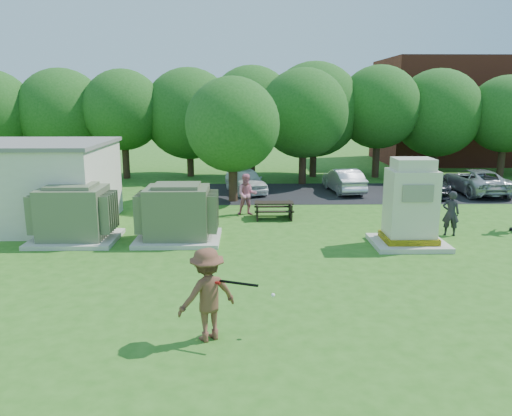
{
  "coord_description": "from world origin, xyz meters",
  "views": [
    {
      "loc": [
        -0.32,
        -12.93,
        5.07
      ],
      "look_at": [
        0.0,
        4.0,
        1.3
      ],
      "focal_mm": 35.0,
      "sensor_mm": 36.0,
      "label": 1
    }
  ],
  "objects_px": {
    "person_by_generator": "(451,213)",
    "car_white": "(246,180)",
    "car_silver_a": "(344,180)",
    "car_silver_b": "(476,181)",
    "transformer_left": "(74,215)",
    "car_dark": "(425,181)",
    "person_at_picnic": "(247,195)",
    "picnic_table": "(274,208)",
    "transformer_right": "(178,214)",
    "generator_cabinet": "(410,208)",
    "batter": "(207,294)"
  },
  "relations": [
    {
      "from": "car_white",
      "to": "generator_cabinet",
      "type": "bearing_deg",
      "value": -77.47
    },
    {
      "from": "car_silver_a",
      "to": "generator_cabinet",
      "type": "bearing_deg",
      "value": 85.31
    },
    {
      "from": "batter",
      "to": "car_silver_a",
      "type": "bearing_deg",
      "value": -140.54
    },
    {
      "from": "car_dark",
      "to": "picnic_table",
      "type": "bearing_deg",
      "value": -137.35
    },
    {
      "from": "transformer_right",
      "to": "batter",
      "type": "relative_size",
      "value": 1.48
    },
    {
      "from": "transformer_left",
      "to": "car_dark",
      "type": "distance_m",
      "value": 18.0
    },
    {
      "from": "person_by_generator",
      "to": "car_white",
      "type": "bearing_deg",
      "value": -35.83
    },
    {
      "from": "person_at_picnic",
      "to": "car_dark",
      "type": "height_order",
      "value": "person_at_picnic"
    },
    {
      "from": "generator_cabinet",
      "to": "person_by_generator",
      "type": "bearing_deg",
      "value": 32.76
    },
    {
      "from": "generator_cabinet",
      "to": "car_silver_a",
      "type": "relative_size",
      "value": 0.78
    },
    {
      "from": "transformer_left",
      "to": "generator_cabinet",
      "type": "relative_size",
      "value": 0.98
    },
    {
      "from": "generator_cabinet",
      "to": "transformer_left",
      "type": "bearing_deg",
      "value": 176.24
    },
    {
      "from": "car_dark",
      "to": "transformer_left",
      "type": "bearing_deg",
      "value": -141.28
    },
    {
      "from": "transformer_left",
      "to": "car_silver_a",
      "type": "relative_size",
      "value": 0.76
    },
    {
      "from": "person_by_generator",
      "to": "car_silver_a",
      "type": "xyz_separation_m",
      "value": [
        -2.32,
        8.76,
        -0.2
      ]
    },
    {
      "from": "car_white",
      "to": "car_silver_b",
      "type": "xyz_separation_m",
      "value": [
        12.36,
        -0.53,
        0.0
      ]
    },
    {
      "from": "transformer_right",
      "to": "car_dark",
      "type": "distance_m",
      "value": 14.88
    },
    {
      "from": "transformer_right",
      "to": "picnic_table",
      "type": "height_order",
      "value": "transformer_right"
    },
    {
      "from": "person_at_picnic",
      "to": "transformer_right",
      "type": "bearing_deg",
      "value": -125.45
    },
    {
      "from": "batter",
      "to": "car_dark",
      "type": "relative_size",
      "value": 0.42
    },
    {
      "from": "transformer_right",
      "to": "car_white",
      "type": "xyz_separation_m",
      "value": [
        2.42,
        9.33,
        -0.31
      ]
    },
    {
      "from": "transformer_right",
      "to": "car_silver_a",
      "type": "relative_size",
      "value": 0.76
    },
    {
      "from": "person_at_picnic",
      "to": "car_silver_b",
      "type": "relative_size",
      "value": 0.38
    },
    {
      "from": "picnic_table",
      "to": "car_silver_a",
      "type": "xyz_separation_m",
      "value": [
        4.12,
        5.93,
        0.21
      ]
    },
    {
      "from": "picnic_table",
      "to": "car_white",
      "type": "bearing_deg",
      "value": 101.38
    },
    {
      "from": "transformer_left",
      "to": "car_dark",
      "type": "xyz_separation_m",
      "value": [
        15.71,
        8.77,
        -0.27
      ]
    },
    {
      "from": "car_silver_a",
      "to": "person_at_picnic",
      "type": "bearing_deg",
      "value": 38.27
    },
    {
      "from": "person_at_picnic",
      "to": "car_silver_b",
      "type": "xyz_separation_m",
      "value": [
        12.29,
        4.83,
        -0.25
      ]
    },
    {
      "from": "person_at_picnic",
      "to": "person_by_generator",
      "type": "bearing_deg",
      "value": -28.06
    },
    {
      "from": "person_by_generator",
      "to": "car_white",
      "type": "height_order",
      "value": "person_by_generator"
    },
    {
      "from": "car_silver_b",
      "to": "person_by_generator",
      "type": "bearing_deg",
      "value": 60.23
    },
    {
      "from": "batter",
      "to": "car_silver_a",
      "type": "height_order",
      "value": "batter"
    },
    {
      "from": "transformer_left",
      "to": "person_by_generator",
      "type": "xyz_separation_m",
      "value": [
        13.77,
        0.48,
        -0.12
      ]
    },
    {
      "from": "picnic_table",
      "to": "car_silver_b",
      "type": "distance_m",
      "value": 12.43
    },
    {
      "from": "person_by_generator",
      "to": "car_silver_b",
      "type": "relative_size",
      "value": 0.36
    },
    {
      "from": "generator_cabinet",
      "to": "person_by_generator",
      "type": "xyz_separation_m",
      "value": [
        1.95,
        1.26,
        -0.49
      ]
    },
    {
      "from": "car_white",
      "to": "person_at_picnic",
      "type": "bearing_deg",
      "value": -106.11
    },
    {
      "from": "transformer_right",
      "to": "person_at_picnic",
      "type": "relative_size",
      "value": 1.65
    },
    {
      "from": "generator_cabinet",
      "to": "car_silver_a",
      "type": "xyz_separation_m",
      "value": [
        -0.37,
        10.02,
        -0.69
      ]
    },
    {
      "from": "transformer_left",
      "to": "car_white",
      "type": "bearing_deg",
      "value": 56.72
    },
    {
      "from": "car_silver_a",
      "to": "car_silver_b",
      "type": "bearing_deg",
      "value": 169.61
    },
    {
      "from": "transformer_right",
      "to": "person_at_picnic",
      "type": "distance_m",
      "value": 4.69
    },
    {
      "from": "generator_cabinet",
      "to": "car_dark",
      "type": "distance_m",
      "value": 10.33
    },
    {
      "from": "picnic_table",
      "to": "person_by_generator",
      "type": "distance_m",
      "value": 7.04
    },
    {
      "from": "car_silver_b",
      "to": "transformer_right",
      "type": "bearing_deg",
      "value": 30.52
    },
    {
      "from": "car_dark",
      "to": "car_silver_b",
      "type": "distance_m",
      "value": 2.77
    },
    {
      "from": "transformer_left",
      "to": "car_dark",
      "type": "bearing_deg",
      "value": 29.17
    },
    {
      "from": "transformer_left",
      "to": "person_at_picnic",
      "type": "height_order",
      "value": "transformer_left"
    },
    {
      "from": "generator_cabinet",
      "to": "picnic_table",
      "type": "distance_m",
      "value": 6.13
    },
    {
      "from": "picnic_table",
      "to": "transformer_left",
      "type": "bearing_deg",
      "value": -155.71
    }
  ]
}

